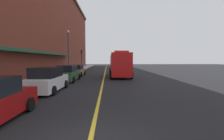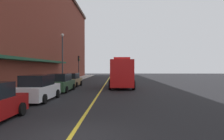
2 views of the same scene
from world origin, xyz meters
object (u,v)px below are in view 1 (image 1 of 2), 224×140
(traffic_light_near, at_px, (82,56))
(parking_meter_2, at_px, (34,76))
(parked_car_3, at_px, (76,71))
(parking_meter_1, at_px, (63,69))
(street_lamp_left, at_px, (68,47))
(parked_car_1, at_px, (48,80))
(fire_truck, at_px, (120,65))
(parked_car_2, at_px, (68,74))
(parking_meter_0, at_px, (48,73))

(traffic_light_near, bearing_deg, parking_meter_2, -90.15)
(parked_car_3, bearing_deg, parking_meter_1, 151.16)
(traffic_light_near, bearing_deg, street_lamp_left, -93.92)
(parked_car_3, relative_size, traffic_light_near, 1.06)
(parked_car_1, xyz_separation_m, traffic_light_near, (-1.34, 25.01, 2.31))
(parked_car_1, height_order, fire_truck, fire_truck)
(parked_car_1, xyz_separation_m, parking_meter_1, (-1.40, 9.64, 0.21))
(parked_car_3, distance_m, parking_meter_2, 10.97)
(parked_car_3, relative_size, parking_meter_1, 3.42)
(parked_car_1, xyz_separation_m, parked_car_3, (-0.07, 11.86, -0.07))
(parked_car_2, height_order, traffic_light_near, traffic_light_near)
(parked_car_1, height_order, parked_car_3, parked_car_1)
(street_lamp_left, relative_size, traffic_light_near, 1.61)
(parked_car_1, distance_m, traffic_light_near, 25.15)
(parked_car_3, height_order, fire_truck, fire_truck)
(parked_car_2, relative_size, parked_car_3, 1.08)
(parking_meter_0, distance_m, street_lamp_left, 11.71)
(parked_car_2, bearing_deg, street_lamp_left, 13.85)
(parking_meter_1, bearing_deg, parked_car_3, 59.11)
(parked_car_2, distance_m, parking_meter_2, 5.31)
(parking_meter_2, bearing_deg, parking_meter_0, 90.00)
(street_lamp_left, bearing_deg, fire_truck, -31.25)
(fire_truck, height_order, parking_meter_1, fire_truck)
(fire_truck, height_order, parking_meter_2, fire_truck)
(parked_car_1, distance_m, fire_truck, 12.11)
(parked_car_3, xyz_separation_m, fire_truck, (6.16, -1.43, 0.85))
(parking_meter_1, bearing_deg, fire_truck, 6.06)
(parked_car_1, relative_size, traffic_light_near, 1.13)
(parked_car_3, xyz_separation_m, street_lamp_left, (-1.93, 3.48, 3.62))
(parking_meter_0, bearing_deg, parking_meter_2, -90.00)
(fire_truck, bearing_deg, parking_meter_2, -38.50)
(parked_car_1, relative_size, parked_car_2, 0.99)
(parking_meter_0, bearing_deg, street_lamp_left, 93.06)
(parked_car_1, distance_m, street_lamp_left, 15.87)
(parking_meter_0, relative_size, street_lamp_left, 0.19)
(parking_meter_0, relative_size, traffic_light_near, 0.31)
(parked_car_2, height_order, parking_meter_2, parked_car_2)
(parking_meter_0, bearing_deg, parked_car_1, -71.31)
(parked_car_1, bearing_deg, parked_car_3, 1.34)
(parking_meter_0, relative_size, parking_meter_2, 1.00)
(parked_car_3, xyz_separation_m, parking_meter_1, (-1.33, -2.22, 0.28))
(parked_car_2, distance_m, fire_truck, 7.49)
(parking_meter_0, distance_m, traffic_light_near, 20.98)
(parked_car_1, xyz_separation_m, parking_meter_0, (-1.40, 4.13, 0.21))
(parked_car_1, distance_m, parking_meter_2, 1.72)
(parking_meter_2, bearing_deg, parked_car_1, -35.08)
(parked_car_2, xyz_separation_m, fire_truck, (6.05, 4.35, 0.81))
(parking_meter_1, height_order, parking_meter_2, same)
(parked_car_2, relative_size, traffic_light_near, 1.14)
(parked_car_1, xyz_separation_m, parking_meter_2, (-1.40, 0.98, 0.21))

